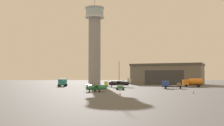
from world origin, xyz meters
The scene contains 12 objects.
ground_plane centered at (0.00, 0.00, 0.00)m, with size 400.00×400.00×0.00m, color #545456.
control_tower centered at (-1.49, 58.24, 19.92)m, with size 8.79×8.79×39.20m.
hangar centered at (33.25, 61.49, 4.85)m, with size 36.80×30.68×9.66m.
airplane_green centered at (-2.14, 2.76, 1.19)m, with size 6.54×7.96×2.56m.
airplane_black centered at (6.49, 29.75, 1.52)m, with size 8.51×10.73×3.25m.
truck_box_teal centered at (-13.87, 38.90, 1.62)m, with size 3.41×6.22×2.80m.
truck_flatbed_blue centered at (20.98, 17.94, 1.18)m, with size 7.34×4.94×2.37m.
truck_fuel_tanker_orange centered at (32.85, 29.63, 1.69)m, with size 7.08×4.01×3.04m.
car_green centered at (4.91, 13.33, 0.74)m, with size 2.71×4.61×1.37m.
light_post_west centered at (8.42, 46.79, 5.87)m, with size 0.44×0.44×10.02m.
traffic_cone_near_left centered at (19.51, -4.63, 0.35)m, with size 0.36×0.36×0.70m.
traffic_cone_near_right centered at (2.44, -7.48, 0.30)m, with size 0.36×0.36×0.60m.
Camera 1 is at (-4.24, -64.74, 3.92)m, focal length 43.69 mm.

